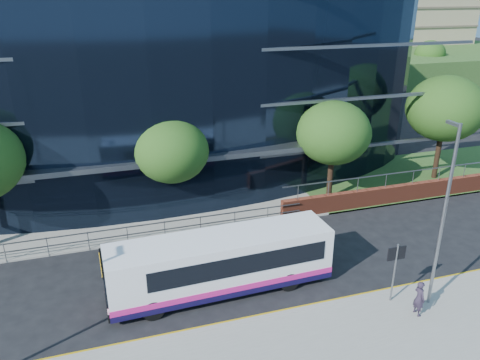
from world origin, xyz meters
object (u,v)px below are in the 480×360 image
object	(u,v)px
tree_far_d	(445,109)
city_bus	(223,262)
tree_far_c	(334,133)
pedestrian	(419,298)
tree_dist_e	(337,57)
streetlight_east	(444,213)
tree_far_b	(172,151)
tree_dist_f	(430,53)
street_sign	(396,261)

from	to	relation	value
tree_far_d	city_bus	bearing A→B (deg)	-155.09
tree_far_c	city_bus	bearing A→B (deg)	-141.00
tree_far_d	pedestrian	world-z (taller)	tree_far_d
tree_dist_e	pedestrian	bearing A→B (deg)	-113.96
streetlight_east	pedestrian	size ratio (longest dim) A/B	5.06
tree_far_b	tree_dist_e	world-z (taller)	tree_dist_e
tree_far_c	pedestrian	size ratio (longest dim) A/B	4.12
tree_far_c	tree_dist_e	world-z (taller)	same
tree_dist_e	tree_dist_f	size ratio (longest dim) A/B	1.08
tree_dist_e	tree_dist_f	world-z (taller)	tree_dist_e
tree_far_d	tree_dist_f	bearing A→B (deg)	53.13
tree_far_c	tree_dist_f	bearing A→B (deg)	45.00
tree_dist_f	streetlight_east	xyz separation A→B (m)	(-34.00, -44.17, 0.23)
street_sign	tree_far_c	world-z (taller)	tree_far_c
tree_far_d	streetlight_east	size ratio (longest dim) A/B	0.93
streetlight_east	tree_far_d	bearing A→B (deg)	50.60
pedestrian	tree_dist_e	bearing A→B (deg)	-24.81
street_sign	tree_dist_e	world-z (taller)	tree_dist_e
streetlight_east	city_bus	xyz separation A→B (m)	(-8.21, 3.72, -2.99)
street_sign	pedestrian	world-z (taller)	street_sign
tree_far_d	streetlight_east	bearing A→B (deg)	-129.40
tree_dist_f	pedestrian	xyz separation A→B (m)	(-34.99, -44.73, -3.27)
street_sign	streetlight_east	size ratio (longest dim) A/B	0.35
tree_dist_e	tree_dist_f	xyz separation A→B (m)	(16.00, 2.00, -0.33)
tree_far_c	streetlight_east	size ratio (longest dim) A/B	0.81
tree_far_b	pedestrian	distance (m)	14.99
tree_far_b	tree_dist_f	size ratio (longest dim) A/B	1.00
city_bus	pedestrian	size ratio (longest dim) A/B	6.43
tree_far_c	tree_dist_e	size ratio (longest dim) A/B	1.00
street_sign	tree_dist_e	distance (m)	45.99
city_bus	tree_dist_e	bearing A→B (deg)	53.85
tree_far_b	tree_dist_f	xyz separation A→B (m)	(43.00, 32.50, 0.00)
street_sign	tree_far_c	distance (m)	11.14
tree_dist_f	street_sign	bearing A→B (deg)	-129.16
tree_far_d	tree_dist_f	distance (m)	40.01
tree_dist_f	city_bus	bearing A→B (deg)	-136.21
street_sign	tree_dist_f	bearing A→B (deg)	50.84
tree_far_b	tree_far_d	distance (m)	19.03
street_sign	tree_far_d	xyz separation A→B (m)	(11.50, 11.59, 3.04)
street_sign	tree_dist_e	size ratio (longest dim) A/B	0.43
tree_far_c	city_bus	xyz separation A→B (m)	(-9.21, -7.46, -3.09)
tree_far_c	tree_dist_f	world-z (taller)	tree_far_c
city_bus	street_sign	bearing A→B (deg)	-26.90
tree_far_b	tree_far_c	distance (m)	10.02
tree_far_b	streetlight_east	bearing A→B (deg)	-52.37
tree_far_c	pedestrian	xyz separation A→B (m)	(-1.99, -11.73, -3.60)
tree_dist_e	city_bus	bearing A→B (deg)	-124.27
street_sign	city_bus	distance (m)	7.44
tree_dist_e	city_bus	distance (m)	46.64
tree_dist_f	streetlight_east	bearing A→B (deg)	-127.58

